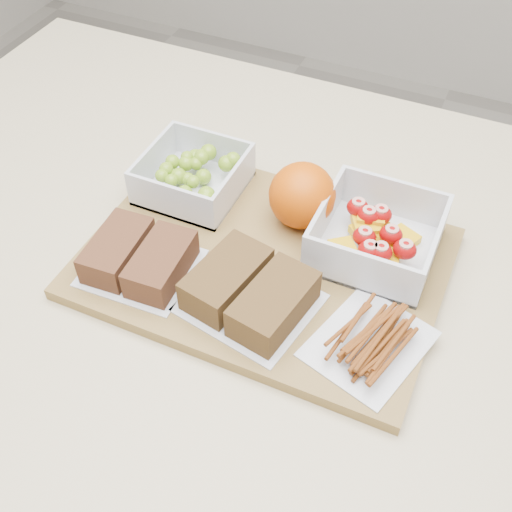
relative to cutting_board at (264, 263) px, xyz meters
The scene contains 8 objects.
counter 0.46m from the cutting_board, 114.19° to the right, with size 1.20×0.90×0.90m, color beige.
cutting_board is the anchor object (origin of this frame).
grape_container 0.16m from the cutting_board, 149.33° to the left, with size 0.12×0.12×0.05m.
fruit_container 0.14m from the cutting_board, 29.75° to the left, with size 0.14×0.14×0.06m.
orange 0.10m from the cutting_board, 79.01° to the left, with size 0.08×0.08×0.08m, color #D35004.
sandwich_bag_left 0.15m from the cutting_board, 149.42° to the right, with size 0.13×0.12×0.04m.
sandwich_bag_center 0.08m from the cutting_board, 78.99° to the right, with size 0.16×0.14×0.04m.
pretzel_bag 0.17m from the cutting_board, 24.34° to the right, with size 0.14×0.15×0.03m.
Camera 1 is at (0.22, -0.45, 1.48)m, focal length 45.00 mm.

